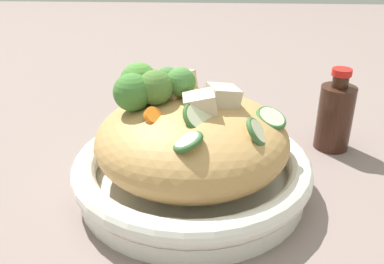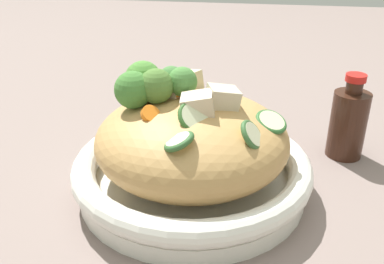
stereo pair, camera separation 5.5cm
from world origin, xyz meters
The scene contains 8 objects.
ground_plane centered at (0.00, 0.00, 0.00)m, with size 3.00×3.00×0.00m, color gray.
serving_bowl centered at (0.00, 0.00, 0.03)m, with size 0.32×0.32×0.05m.
noodle_heap centered at (0.00, 0.00, 0.08)m, with size 0.25×0.25×0.11m.
broccoli_florets centered at (0.01, 0.06, 0.14)m, with size 0.11×0.12×0.06m.
carrot_coins centered at (0.02, 0.03, 0.13)m, with size 0.16×0.12×0.04m.
zucchini_slices centered at (-0.05, -0.05, 0.12)m, with size 0.13×0.14×0.05m.
chicken_chunks centered at (0.02, 0.00, 0.13)m, with size 0.14×0.11×0.05m.
soy_sauce_bottle centered at (0.14, -0.22, 0.06)m, with size 0.05×0.05×0.13m.
Camera 1 is at (-0.50, -0.03, 0.33)m, focal length 40.23 mm.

